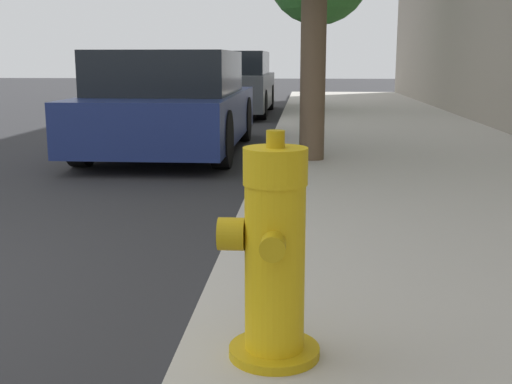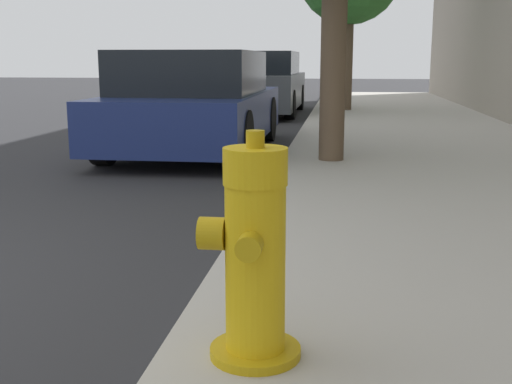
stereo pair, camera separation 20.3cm
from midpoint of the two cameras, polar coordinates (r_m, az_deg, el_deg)
name	(u,v)px [view 1 (the left image)]	position (r m, az deg, el deg)	size (l,w,h in m)	color
fire_hydrant	(273,257)	(2.35, -0.93, -5.81)	(0.38, 0.38, 0.85)	#C39C11
parked_car_near	(172,104)	(8.61, -8.18, 7.76)	(1.84, 4.08, 1.33)	navy
parked_car_mid	(232,84)	(14.71, -2.54, 9.56)	(1.73, 4.38, 1.40)	#4C5156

